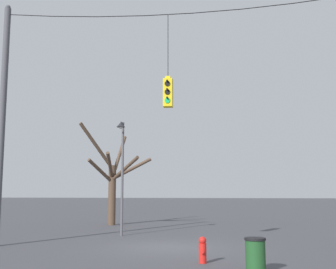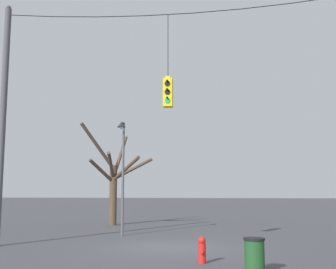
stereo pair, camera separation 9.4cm
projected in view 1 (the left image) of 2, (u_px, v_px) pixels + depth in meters
ground_plane at (170, 247)px, 15.44m from camera, size 200.00×200.00×0.00m
utility_pole_left at (2, 121)px, 16.40m from camera, size 0.25×0.25×9.53m
span_wire at (168, 12)px, 16.13m from camera, size 13.08×0.03×0.38m
traffic_light_near_left_pole at (168, 92)px, 15.72m from camera, size 0.34×0.58×3.61m
street_lamp at (122, 158)px, 19.72m from camera, size 0.40×0.70×5.30m
bare_tree at (113, 179)px, 25.54m from camera, size 3.93×3.78×6.03m
fire_hydrant at (203, 250)px, 12.13m from camera, size 0.22×0.30×0.75m
trash_bin at (255, 255)px, 10.74m from camera, size 0.55×0.55×0.87m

